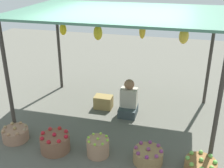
# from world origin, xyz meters

# --- Properties ---
(ground_plane) EXTENTS (14.00, 14.00, 0.00)m
(ground_plane) POSITION_xyz_m (0.00, 0.00, 0.00)
(ground_plane) COLOR #5D5C52
(market_stall_structure) EXTENTS (3.80, 2.43, 2.15)m
(market_stall_structure) POSITION_xyz_m (0.01, 0.00, 2.01)
(market_stall_structure) COLOR #38332D
(market_stall_structure) RESTS_ON ground
(vendor_person) EXTENTS (0.36, 0.44, 0.78)m
(vendor_person) POSITION_xyz_m (0.18, 0.12, 0.30)
(vendor_person) COLOR #364143
(vendor_person) RESTS_ON ground
(basket_potatoes) EXTENTS (0.46, 0.46, 0.27)m
(basket_potatoes) POSITION_xyz_m (-1.60, -1.30, 0.11)
(basket_potatoes) COLOR #A1755C
(basket_potatoes) RESTS_ON ground
(basket_red_apples) EXTENTS (0.50, 0.50, 0.35)m
(basket_red_apples) POSITION_xyz_m (-0.77, -1.40, 0.15)
(basket_red_apples) COLOR brown
(basket_red_apples) RESTS_ON ground
(basket_limes) EXTENTS (0.37, 0.37, 0.34)m
(basket_limes) POSITION_xyz_m (-0.03, -1.34, 0.15)
(basket_limes) COLOR #A57D60
(basket_limes) RESTS_ON ground
(basket_purple_onions) EXTENTS (0.48, 0.48, 0.28)m
(basket_purple_onions) POSITION_xyz_m (0.80, -1.31, 0.12)
(basket_purple_onions) COLOR #99794E
(basket_purple_onions) RESTS_ON ground
(basket_green_apples) EXTENTS (0.48, 0.48, 0.27)m
(basket_green_apples) POSITION_xyz_m (1.60, -1.36, 0.11)
(basket_green_apples) COLOR olive
(basket_green_apples) RESTS_ON ground
(wooden_crate_near_vendor) EXTENTS (0.39, 0.27, 0.28)m
(wooden_crate_near_vendor) POSITION_xyz_m (-0.40, 0.26, 0.14)
(wooden_crate_near_vendor) COLOR olive
(wooden_crate_near_vendor) RESTS_ON ground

